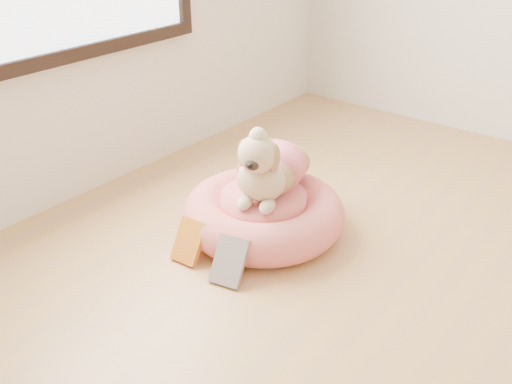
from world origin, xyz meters
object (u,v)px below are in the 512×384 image
Objects in this scene: pet_bed at (263,213)px; book_yellow at (189,241)px; dog at (269,155)px; book_white at (229,261)px.

pet_bed reaches higher than book_yellow.
dog reaches higher than pet_bed.
pet_bed is 1.46× the size of dog.
dog is at bearing 74.15° from pet_bed.
book_white is at bearing -93.37° from dog.
dog is at bearing 69.47° from book_yellow.
pet_bed reaches higher than book_white.
book_white is (0.11, -0.35, -0.00)m from pet_bed.
dog is 0.47m from book_white.
dog reaches higher than book_yellow.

